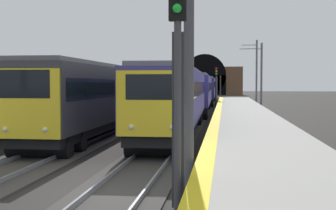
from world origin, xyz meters
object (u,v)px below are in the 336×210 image
object	(u,v)px
railway_signal_far	(220,84)
train_adjacent_platform	(136,91)
catenary_mast_near	(261,76)
train_main_approaching	(201,90)
railway_signal_near	(178,71)
railway_signal_mid	(216,83)
catenary_mast_far	(256,73)

from	to	relation	value
railway_signal_far	train_adjacent_platform	bearing A→B (deg)	-5.14
train_adjacent_platform	catenary_mast_near	distance (m)	16.53
train_main_approaching	railway_signal_near	size ratio (longest dim) A/B	14.50
railway_signal_mid	railway_signal_far	size ratio (longest dim) A/B	1.02
railway_signal_mid	catenary_mast_far	world-z (taller)	catenary_mast_far
catenary_mast_near	catenary_mast_far	xyz separation A→B (m)	(7.66, -0.02, 0.49)
railway_signal_near	railway_signal_mid	size ratio (longest dim) A/B	1.10
railway_signal_far	catenary_mast_far	xyz separation A→B (m)	(-49.20, -4.78, 1.37)
railway_signal_far	train_main_approaching	bearing A→B (deg)	-2.00
catenary_mast_near	catenary_mast_far	size ratio (longest dim) A/B	0.88
train_adjacent_platform	railway_signal_mid	world-z (taller)	train_adjacent_platform
railway_signal_far	catenary_mast_near	world-z (taller)	catenary_mast_near
train_main_approaching	railway_signal_near	bearing A→B (deg)	1.36
train_adjacent_platform	railway_signal_mid	xyz separation A→B (m)	(18.06, -6.22, 0.66)
train_main_approaching	railway_signal_far	distance (m)	50.81
train_adjacent_platform	railway_signal_far	xyz separation A→B (m)	(69.13, -6.22, 0.51)
railway_signal_far	railway_signal_near	bearing A→B (deg)	0.00
railway_signal_near	catenary_mast_far	size ratio (longest dim) A/B	0.66
train_main_approaching	railway_signal_mid	xyz separation A→B (m)	(-0.30, -1.78, 0.77)
catenary_mast_near	railway_signal_mid	bearing A→B (deg)	39.47
railway_signal_mid	catenary_mast_far	xyz separation A→B (m)	(1.88, -4.78, 1.22)
train_adjacent_platform	railway_signal_far	bearing A→B (deg)	175.11
train_main_approaching	train_adjacent_platform	distance (m)	18.88
train_adjacent_platform	railway_signal_near	world-z (taller)	railway_signal_near
catenary_mast_near	railway_signal_far	bearing A→B (deg)	4.79
railway_signal_mid	catenary_mast_far	distance (m)	5.28
train_adjacent_platform	catenary_mast_near	world-z (taller)	catenary_mast_near
railway_signal_mid	railway_signal_far	bearing A→B (deg)	-180.00
railway_signal_near	catenary_mast_far	world-z (taller)	catenary_mast_far
train_main_approaching	catenary_mast_far	bearing A→B (deg)	102.68
railway_signal_near	railway_signal_mid	world-z (taller)	railway_signal_near
train_main_approaching	railway_signal_near	xyz separation A→B (m)	(-45.79, -1.78, 1.05)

